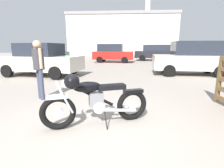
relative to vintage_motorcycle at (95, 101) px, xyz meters
The scene contains 9 objects.
ground_plane 0.57m from the vintage_motorcycle, 82.37° to the right, with size 80.00×80.00×0.00m, color gray.
vintage_motorcycle is the anchor object (origin of this frame).
bystander 2.46m from the vintage_motorcycle, 141.61° to the left, with size 0.36×0.34×1.66m.
red_hatchback_near 7.65m from the vintage_motorcycle, 58.48° to the left, with size 3.98×1.98×1.78m.
pale_sedan_back 14.64m from the vintage_motorcycle, 120.16° to the left, with size 3.95×1.92×1.78m.
dark_sedan_left 13.83m from the vintage_motorcycle, 94.39° to the left, with size 4.00×2.02×1.78m.
blue_hatchback_right 6.69m from the vintage_motorcycle, 126.31° to the left, with size 4.40×2.37×1.67m.
white_estate_far 16.70m from the vintage_motorcycle, 77.07° to the left, with size 4.91×2.48×1.74m.
industrial_building 34.23m from the vintage_motorcycle, 91.76° to the left, with size 21.54×10.48×17.79m.
Camera 1 is at (0.59, -2.65, 1.47)m, focal length 26.81 mm.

